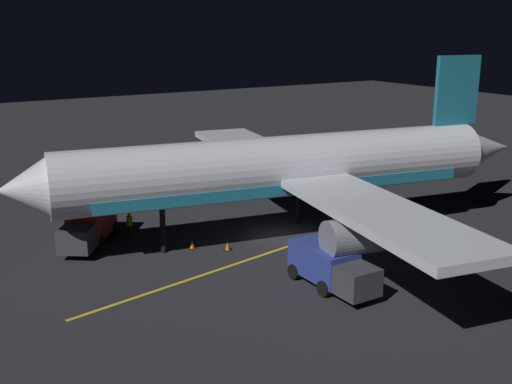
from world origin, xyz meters
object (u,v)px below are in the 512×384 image
airliner (289,169)px  traffic_cone_near_right (192,245)px  ground_crew_worker (130,225)px  traffic_cone_near_left (228,246)px  baggage_truck (89,227)px  catering_truck (330,268)px

airliner → traffic_cone_near_right: (1.29, 6.76, -4.54)m
ground_crew_worker → traffic_cone_near_right: ground_crew_worker is taller
traffic_cone_near_left → airliner: bearing=-87.7°
baggage_truck → airliner: bearing=-114.6°
catering_truck → ground_crew_worker: 15.30m
baggage_truck → ground_crew_worker: bearing=-90.6°
baggage_truck → traffic_cone_near_left: baggage_truck is taller
baggage_truck → traffic_cone_near_right: baggage_truck is taller
baggage_truck → catering_truck: size_ratio=1.07×
baggage_truck → traffic_cone_near_left: size_ratio=11.18×
catering_truck → traffic_cone_near_left: catering_truck is taller
traffic_cone_near_left → traffic_cone_near_right: (1.48, 1.81, 0.00)m
catering_truck → traffic_cone_near_left: 8.44m
baggage_truck → ground_crew_worker: size_ratio=3.54×
catering_truck → ground_crew_worker: bearing=24.7°
traffic_cone_near_left → traffic_cone_near_right: bearing=50.7°
airliner → baggage_truck: size_ratio=6.01×
baggage_truck → catering_truck: (-13.93, -9.16, -0.05)m
ground_crew_worker → baggage_truck: bearing=89.4°
airliner → catering_truck: size_ratio=6.40×
ground_crew_worker → traffic_cone_near_right: size_ratio=3.16×
airliner → traffic_cone_near_right: size_ratio=67.23×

